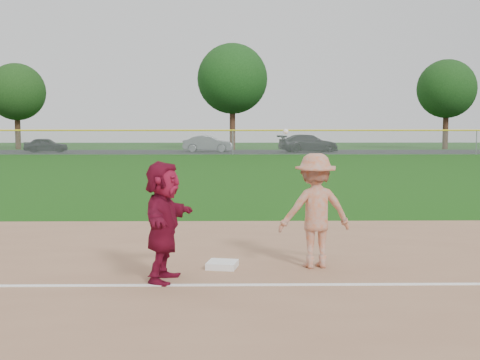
{
  "coord_description": "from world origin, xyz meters",
  "views": [
    {
      "loc": [
        -0.16,
        -9.05,
        2.22
      ],
      "look_at": [
        0.0,
        1.5,
        1.3
      ],
      "focal_mm": 45.0,
      "sensor_mm": 36.0,
      "label": 1
    }
  ],
  "objects_px": {
    "base_runner": "(163,221)",
    "car_left": "(46,145)",
    "car_mid": "(208,144)",
    "car_right": "(308,143)",
    "first_base": "(222,265)"
  },
  "relations": [
    {
      "from": "car_left",
      "to": "first_base",
      "type": "bearing_deg",
      "value": -163.52
    },
    {
      "from": "car_mid",
      "to": "car_right",
      "type": "xyz_separation_m",
      "value": [
        9.1,
        -0.75,
        0.05
      ]
    },
    {
      "from": "base_runner",
      "to": "car_mid",
      "type": "xyz_separation_m",
      "value": [
        -1.13,
        46.38,
        -0.13
      ]
    },
    {
      "from": "car_mid",
      "to": "car_right",
      "type": "distance_m",
      "value": 9.14
    },
    {
      "from": "car_left",
      "to": "car_right",
      "type": "distance_m",
      "value": 23.67
    },
    {
      "from": "base_runner",
      "to": "first_base",
      "type": "bearing_deg",
      "value": -36.42
    },
    {
      "from": "first_base",
      "to": "car_right",
      "type": "distance_m",
      "value": 45.41
    },
    {
      "from": "first_base",
      "to": "car_right",
      "type": "xyz_separation_m",
      "value": [
        7.14,
        44.84,
        0.73
      ]
    },
    {
      "from": "base_runner",
      "to": "car_left",
      "type": "height_order",
      "value": "base_runner"
    },
    {
      "from": "first_base",
      "to": "base_runner",
      "type": "distance_m",
      "value": 1.41
    },
    {
      "from": "base_runner",
      "to": "car_left",
      "type": "bearing_deg",
      "value": 28.97
    },
    {
      "from": "base_runner",
      "to": "car_right",
      "type": "relative_size",
      "value": 0.32
    },
    {
      "from": "car_mid",
      "to": "first_base",
      "type": "bearing_deg",
      "value": -175.42
    },
    {
      "from": "car_left",
      "to": "car_mid",
      "type": "height_order",
      "value": "car_mid"
    },
    {
      "from": "base_runner",
      "to": "car_left",
      "type": "xyz_separation_m",
      "value": [
        -15.7,
        45.96,
        -0.23
      ]
    }
  ]
}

